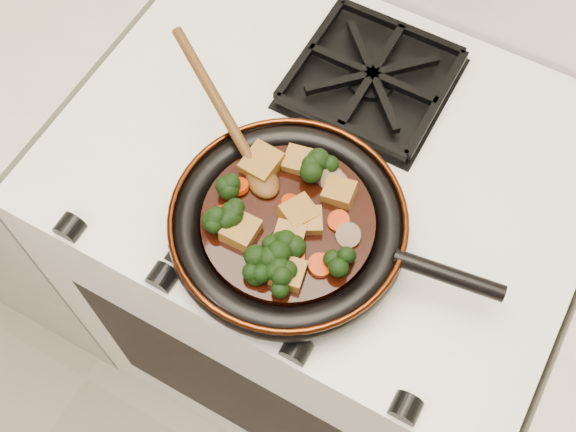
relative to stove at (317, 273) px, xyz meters
The scene contains 32 objects.
stove is the anchor object (origin of this frame).
burner_grate_front 0.48m from the stove, 90.00° to the right, with size 0.23×0.23×0.03m, color black, non-canonical shape.
burner_grate_back 0.48m from the stove, 90.00° to the left, with size 0.23×0.23×0.03m, color black, non-canonical shape.
skillet 0.52m from the stove, 82.88° to the right, with size 0.44×0.31×0.05m.
braising_sauce 0.52m from the stove, 83.79° to the right, with size 0.22×0.22×0.02m, color black.
tofu_cube_0 0.54m from the stove, 73.89° to the right, with size 0.04×0.03×0.02m, color #8B5F20.
tofu_cube_1 0.55m from the stove, 79.81° to the right, with size 0.04×0.04×0.02m, color #8B5F20.
tofu_cube_2 0.53m from the stove, 117.97° to the right, with size 0.04×0.05×0.02m, color #8B5F20.
tofu_cube_3 0.54m from the stove, 79.52° to the right, with size 0.04×0.04×0.02m, color #8B5F20.
tofu_cube_4 0.52m from the stove, 99.93° to the right, with size 0.04×0.04×0.02m, color #8B5F20.
tofu_cube_5 0.53m from the stove, 56.49° to the right, with size 0.04×0.03×0.02m, color #8B5F20.
tofu_cube_6 0.56m from the stove, 76.19° to the right, with size 0.04×0.04×0.02m, color #8B5F20.
tofu_cube_7 0.55m from the stove, 97.67° to the right, with size 0.04×0.04×0.02m, color #8B5F20.
broccoli_floret_0 0.55m from the stove, 114.70° to the right, with size 0.06×0.06×0.05m, color black, non-canonical shape.
broccoli_floret_1 0.56m from the stove, 105.10° to the right, with size 0.06×0.06×0.06m, color black, non-canonical shape.
broccoli_floret_2 0.52m from the stove, 72.99° to the right, with size 0.06×0.06×0.05m, color black, non-canonical shape.
broccoli_floret_3 0.56m from the stove, 59.74° to the right, with size 0.05×0.05×0.05m, color black, non-canonical shape.
broccoli_floret_4 0.57m from the stove, 85.51° to the right, with size 0.06×0.06×0.05m, color black, non-canonical shape.
broccoli_floret_5 0.55m from the stove, 102.57° to the right, with size 0.06×0.06×0.05m, color black, non-canonical shape.
broccoli_floret_6 0.55m from the stove, 80.91° to the right, with size 0.06×0.06×0.05m, color black, non-canonical shape.
broccoli_floret_7 0.57m from the stove, 78.41° to the right, with size 0.06×0.06×0.06m, color black, non-canonical shape.
carrot_coin_0 0.55m from the stove, 76.40° to the right, with size 0.03×0.03×0.01m, color #BB2A05.
carrot_coin_1 0.54m from the stove, 114.23° to the right, with size 0.03×0.03×0.01m, color #BB2A05.
carrot_coin_2 0.55m from the stove, 106.88° to the right, with size 0.03×0.03×0.01m, color #BB2A05.
carrot_coin_3 0.53m from the stove, 58.47° to the right, with size 0.03×0.03×0.01m, color #BB2A05.
carrot_coin_4 0.55m from the stove, 66.26° to the right, with size 0.03×0.03×0.01m, color #BB2A05.
carrot_coin_5 0.53m from the stove, 85.60° to the right, with size 0.03×0.03×0.01m, color #BB2A05.
mushroom_slice_0 0.54m from the stove, 54.75° to the right, with size 0.03×0.03×0.01m, color brown.
mushroom_slice_1 0.52m from the stove, 62.46° to the right, with size 0.03×0.03×0.01m, color brown.
mushroom_slice_2 0.52m from the stove, 68.09° to the right, with size 0.03×0.03×0.01m, color brown.
mushroom_slice_3 0.52m from the stove, 58.46° to the right, with size 0.03×0.03×0.01m, color brown.
wooden_spoon 0.55m from the stove, 139.74° to the right, with size 0.15×0.10×0.24m.
Camera 1 is at (0.22, 1.18, 1.78)m, focal length 45.00 mm.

